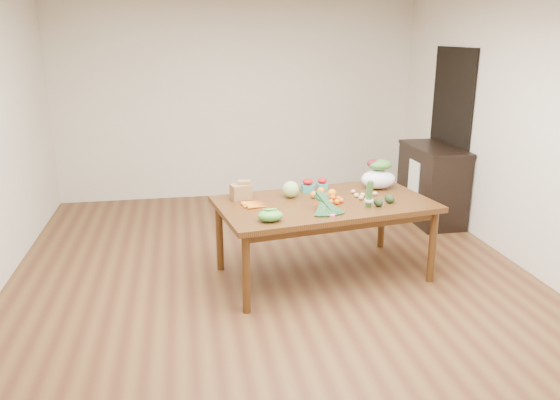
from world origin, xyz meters
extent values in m
plane|color=brown|center=(0.00, 0.00, 0.00)|extent=(6.00, 6.00, 0.00)
cube|color=silver|center=(0.00, 3.00, 1.35)|extent=(5.00, 0.02, 2.70)
cube|color=silver|center=(0.00, -3.00, 1.35)|extent=(5.00, 0.02, 2.70)
cube|color=silver|center=(2.50, 0.00, 1.35)|extent=(0.02, 6.00, 2.70)
cube|color=#512C13|center=(0.48, 0.08, 0.38)|extent=(2.12, 1.40, 0.75)
cube|color=black|center=(2.48, 1.60, 1.05)|extent=(0.02, 1.00, 2.10)
cube|color=black|center=(2.22, 1.43, 0.47)|extent=(0.52, 1.02, 0.94)
cube|color=white|center=(1.96, 1.40, 0.55)|extent=(0.02, 0.28, 0.45)
sphere|color=#A4C270|center=(0.20, 0.26, 0.83)|extent=(0.16, 0.16, 0.16)
sphere|color=#FF610F|center=(0.41, 0.19, 0.79)|extent=(0.07, 0.07, 0.07)
sphere|color=orange|center=(0.51, 0.29, 0.79)|extent=(0.08, 0.08, 0.08)
sphere|color=orange|center=(0.59, 0.18, 0.79)|extent=(0.09, 0.09, 0.09)
ellipsoid|color=green|center=(-0.10, -0.38, 0.80)|extent=(0.22, 0.16, 0.10)
ellipsoid|color=#D9BD7D|center=(0.82, 0.15, 0.77)|extent=(0.05, 0.05, 0.04)
ellipsoid|color=tan|center=(0.84, 0.06, 0.77)|extent=(0.05, 0.04, 0.04)
ellipsoid|color=tan|center=(0.89, 0.16, 0.77)|extent=(0.05, 0.04, 0.04)
ellipsoid|color=tan|center=(0.83, 0.28, 0.77)|extent=(0.05, 0.04, 0.04)
ellipsoid|color=tan|center=(1.01, 0.17, 0.77)|extent=(0.05, 0.05, 0.04)
ellipsoid|color=black|center=(0.93, -0.15, 0.79)|extent=(0.10, 0.12, 0.07)
ellipsoid|color=black|center=(1.07, -0.07, 0.79)|extent=(0.11, 0.13, 0.08)
camera|label=1|loc=(-0.79, -4.64, 2.26)|focal=35.00mm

